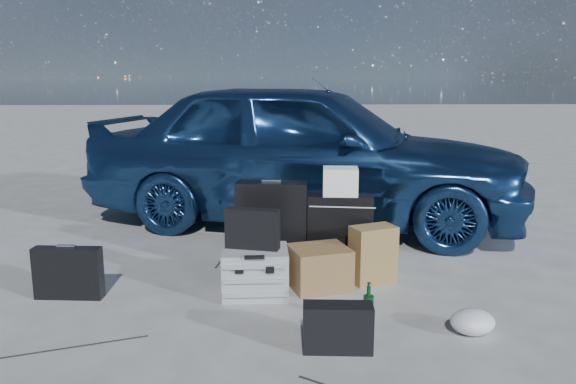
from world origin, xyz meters
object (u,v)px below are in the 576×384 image
object	(u,v)px
pelican_case	(255,272)
green_bottle	(368,305)
suitcase_left	(272,227)
duffel_bag	(296,238)
car	(306,151)
briefcase	(68,273)
suitcase_right	(340,233)
cardboard_box	(319,268)

from	to	relation	value
pelican_case	green_bottle	bearing A→B (deg)	-38.18
suitcase_left	duffel_bag	distance (m)	0.46
car	briefcase	distance (m)	2.87
suitcase_right	duffel_bag	distance (m)	0.52
suitcase_left	green_bottle	xyz separation A→B (m)	(0.61, -1.07, -0.24)
car	duffel_bag	distance (m)	1.37
suitcase_right	green_bottle	bearing A→B (deg)	-78.91
suitcase_left	cardboard_box	world-z (taller)	suitcase_left
duffel_bag	suitcase_right	bearing A→B (deg)	-31.44
green_bottle	duffel_bag	bearing A→B (deg)	105.41
duffel_bag	green_bottle	distance (m)	1.48
suitcase_left	suitcase_right	xyz separation A→B (m)	(0.56, -0.01, -0.06)
car	pelican_case	distance (m)	2.23
cardboard_box	suitcase_right	bearing A→B (deg)	62.52
green_bottle	pelican_case	bearing A→B (deg)	142.76
duffel_bag	green_bottle	world-z (taller)	duffel_bag
suitcase_right	green_bottle	distance (m)	1.08
suitcase_left	car	bearing A→B (deg)	82.11
car	suitcase_right	bearing A→B (deg)	-157.73
car	suitcase_left	xyz separation A→B (m)	(-0.39, -1.56, -0.41)
suitcase_left	pelican_case	bearing A→B (deg)	-97.87
suitcase_left	green_bottle	size ratio (longest dim) A/B	2.74
car	green_bottle	size ratio (longest dim) A/B	17.03
green_bottle	car	bearing A→B (deg)	94.80
car	suitcase_right	world-z (taller)	car
suitcase_right	duffel_bag	xyz separation A→B (m)	(-0.34, 0.36, -0.14)
briefcase	suitcase_right	bearing A→B (deg)	19.42
suitcase_left	green_bottle	distance (m)	1.25
car	suitcase_left	bearing A→B (deg)	-177.86
car	briefcase	bearing A→B (deg)	154.62
suitcase_right	cardboard_box	world-z (taller)	suitcase_right
cardboard_box	pelican_case	bearing A→B (deg)	-167.27
briefcase	suitcase_left	xyz separation A→B (m)	(1.47, 0.54, 0.18)
car	green_bottle	world-z (taller)	car
briefcase	duffel_bag	bearing A→B (deg)	32.68
suitcase_right	green_bottle	size ratio (longest dim) A/B	2.34
pelican_case	cardboard_box	xyz separation A→B (m)	(0.48, 0.11, -0.01)
pelican_case	green_bottle	distance (m)	0.92
briefcase	green_bottle	bearing A→B (deg)	-9.59
suitcase_left	duffel_bag	xyz separation A→B (m)	(0.22, 0.35, -0.19)
pelican_case	suitcase_left	size ratio (longest dim) A/B	0.64
duffel_bag	cardboard_box	xyz separation A→B (m)	(0.14, -0.76, -0.02)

